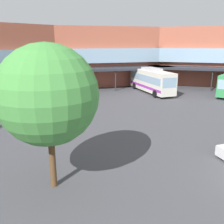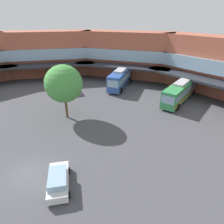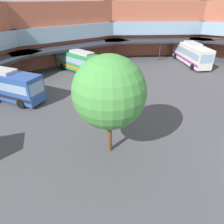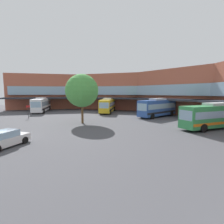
% 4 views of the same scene
% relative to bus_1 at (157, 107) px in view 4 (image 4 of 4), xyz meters
% --- Properties ---
extents(ground_plane, '(123.18, 123.18, 0.00)m').
position_rel_bus_1_xyz_m(ground_plane, '(6.26, -26.85, -1.95)').
color(ground_plane, '#47474C').
extents(station_building, '(82.01, 45.59, 10.57)m').
position_rel_bus_1_xyz_m(station_building, '(6.26, -4.33, 3.36)').
color(station_building, '#AD5942').
rests_on(station_building, ground).
extents(bus_1, '(5.24, 10.50, 3.86)m').
position_rel_bus_1_xyz_m(bus_1, '(0.00, 0.00, 0.00)').
color(bus_1, '#2D519E').
rests_on(bus_1, ground).
extents(bus_2, '(3.02, 12.12, 3.62)m').
position_rel_bus_1_xyz_m(bus_2, '(12.82, -0.07, -0.12)').
color(bus_2, '#338C4C').
rests_on(bus_2, ground).
extents(bus_3, '(12.08, 5.59, 3.83)m').
position_rel_bus_1_xyz_m(bus_3, '(-20.75, -21.28, -0.01)').
color(bus_3, white).
rests_on(bus_3, ground).
extents(bus_4, '(10.62, 8.12, 3.68)m').
position_rel_bus_1_xyz_m(bus_4, '(-11.87, -6.07, -0.09)').
color(bus_4, gold).
rests_on(bus_4, ground).
extents(parked_car, '(4.40, 4.37, 1.53)m').
position_rel_bus_1_xyz_m(parked_car, '(10.00, -26.23, -1.22)').
color(parked_car, silver).
rests_on(parked_car, ground).
extents(plaza_tree, '(5.37, 5.37, 8.04)m').
position_rel_bus_1_xyz_m(plaza_tree, '(0.73, -16.22, 3.39)').
color(plaza_tree, brown).
rests_on(plaza_tree, ground).
extents(stop_sign_post, '(0.21, 0.59, 2.64)m').
position_rel_bus_1_xyz_m(stop_sign_post, '(-9.27, -24.37, -0.34)').
color(stop_sign_post, '#2D2D33').
rests_on(stop_sign_post, ground).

